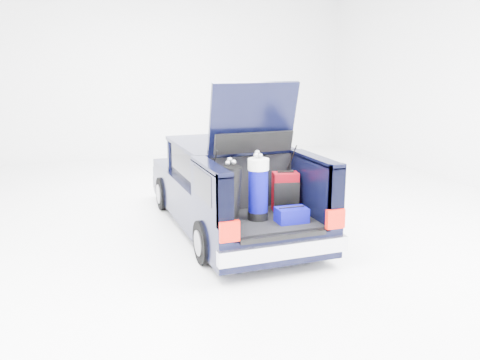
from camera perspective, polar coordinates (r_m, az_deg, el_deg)
name	(u,v)px	position (r m, az deg, el deg)	size (l,w,h in m)	color
ground	(230,228)	(8.62, -1.14, -5.36)	(14.00, 14.00, 0.00)	white
car	(228,188)	(8.53, -1.39, -0.86)	(1.87, 4.65, 2.47)	black
red_suitcase	(285,192)	(7.45, 5.12, -1.33)	(0.40, 0.31, 0.60)	#61030B
black_golf_bag	(231,195)	(6.79, -1.01, -1.66)	(0.33, 0.39, 0.90)	black
blue_golf_bag	(258,188)	(6.99, 2.05, -0.95)	(0.34, 0.34, 0.97)	black
blue_duffel	(292,215)	(6.98, 5.81, -3.91)	(0.43, 0.29, 0.22)	#060571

